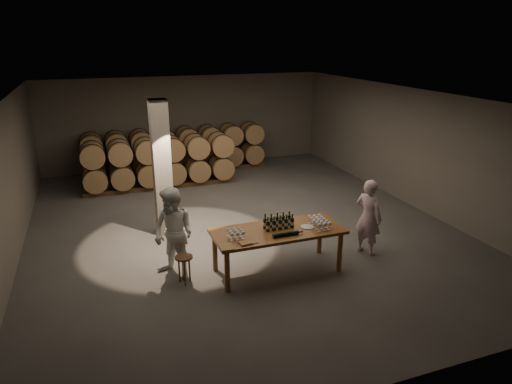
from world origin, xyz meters
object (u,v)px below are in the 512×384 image
object	(u,v)px
tasting_table	(278,235)
notebook_near	(245,243)
stool	(184,261)
person_woman	(174,234)
plate	(307,227)
bottle_cluster	(279,223)
person_man	(368,217)

from	to	relation	value
tasting_table	notebook_near	size ratio (longest dim) A/B	11.65
stool	person_woman	bearing A→B (deg)	108.82
tasting_table	plate	world-z (taller)	plate
bottle_cluster	plate	distance (m)	0.58
bottle_cluster	plate	world-z (taller)	bottle_cluster
person_man	person_woman	size ratio (longest dim) A/B	0.92
tasting_table	plate	distance (m)	0.62
tasting_table	stool	size ratio (longest dim) A/B	4.59
bottle_cluster	person_woman	distance (m)	2.06
notebook_near	stool	distance (m)	1.27
tasting_table	stool	distance (m)	1.90
bottle_cluster	person_woman	world-z (taller)	person_woman
plate	notebook_near	xyz separation A→B (m)	(-1.41, -0.30, 0.01)
bottle_cluster	person_man	world-z (taller)	person_man
person_man	notebook_near	bearing A→B (deg)	72.25
notebook_near	stool	size ratio (longest dim) A/B	0.39
person_woman	notebook_near	bearing A→B (deg)	15.48
tasting_table	bottle_cluster	distance (m)	0.23
plate	person_woman	world-z (taller)	person_woman
notebook_near	stool	bearing A→B (deg)	147.66
stool	bottle_cluster	bearing A→B (deg)	-2.57
notebook_near	person_woman	bearing A→B (deg)	138.16
plate	stool	size ratio (longest dim) A/B	0.45
tasting_table	stool	world-z (taller)	tasting_table
stool	notebook_near	bearing A→B (deg)	-26.95
tasting_table	bottle_cluster	size ratio (longest dim) A/B	4.34
person_man	person_woman	distance (m)	4.13
tasting_table	stool	xyz separation A→B (m)	(-1.86, 0.16, -0.33)
person_woman	stool	bearing A→B (deg)	-19.26
tasting_table	person_man	xyz separation A→B (m)	(2.14, 0.08, 0.05)
notebook_near	person_woman	size ratio (longest dim) A/B	0.12
bottle_cluster	stool	distance (m)	1.99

